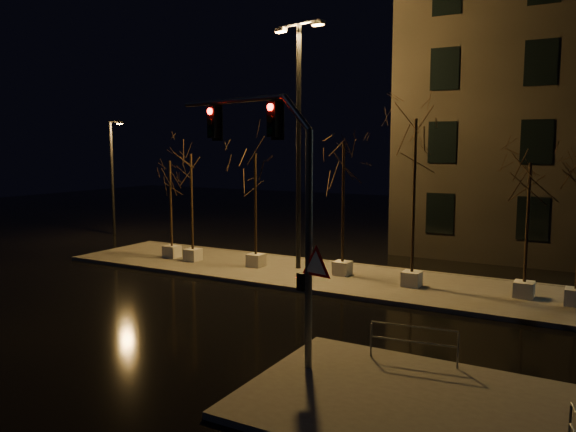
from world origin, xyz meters
The scene contains 13 objects.
ground centered at (0.00, 0.00, 0.00)m, with size 90.00×90.00×0.00m, color black.
median centered at (0.00, 6.00, 0.07)m, with size 22.00×5.00×0.15m, color #4A4742.
sidewalk_corner centered at (7.50, -3.50, 0.07)m, with size 7.00×5.00×0.15m, color #4A4742.
tree_0 centered at (-6.84, 5.66, 3.66)m, with size 1.80×1.80×4.62m.
tree_1 centered at (-5.48, 5.51, 3.91)m, with size 1.80×1.80×4.96m.
tree_2 centered at (-2.31, 5.85, 3.94)m, with size 1.80×1.80×4.99m.
tree_3 centered at (1.58, 6.23, 4.26)m, with size 1.80×1.80×5.41m.
tree_4 centered at (4.58, 5.77, 4.93)m, with size 1.80×1.80×6.30m.
tree_5 centered at (8.41, 6.11, 3.74)m, with size 1.80×1.80×4.73m.
traffic_signal_mast centered at (3.78, -2.77, 4.31)m, with size 5.05×1.34×6.33m.
streetlight_main centered at (-0.56, 6.47, 6.00)m, with size 2.52×0.86×10.13m.
streetlight_far centered at (-15.12, 10.06, 3.76)m, with size 1.33×0.49×6.83m.
guard_rail_a centered at (6.82, -1.50, 0.74)m, with size 2.08×0.31×0.90m.
Camera 1 is at (10.51, -14.21, 5.26)m, focal length 35.00 mm.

